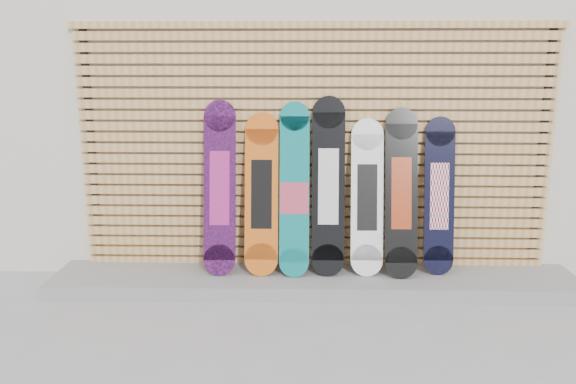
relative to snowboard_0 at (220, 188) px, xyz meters
The scene contains 11 objects.
ground 1.53m from the snowboard_0, 38.29° to the right, with size 80.00×80.00×0.00m, color gray.
building 3.24m from the snowboard_0, 61.45° to the left, with size 12.00×5.00×3.60m, color beige.
concrete_step 1.17m from the snowboard_0, ahead, with size 4.60×0.70×0.12m, color gray.
slat_wall 0.92m from the snowboard_0, 13.21° to the left, with size 4.26×0.08×2.29m.
snowboard_0 is the anchor object (origin of this frame).
snowboard_1 0.37m from the snowboard_0, ahead, with size 0.29×0.34×1.41m.
snowboard_2 0.66m from the snowboard_0, ahead, with size 0.26×0.36×1.50m.
snowboard_3 0.95m from the snowboard_0, ahead, with size 0.29×0.33×1.55m.
snowboard_4 1.29m from the snowboard_0, ahead, with size 0.28×0.32×1.36m.
snowboard_5 1.58m from the snowboard_0, ahead, with size 0.28×0.37×1.45m.
snowboard_6 1.93m from the snowboard_0, ahead, with size 0.26×0.27×1.38m.
Camera 1 is at (-0.26, -4.01, 1.92)m, focal length 35.00 mm.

